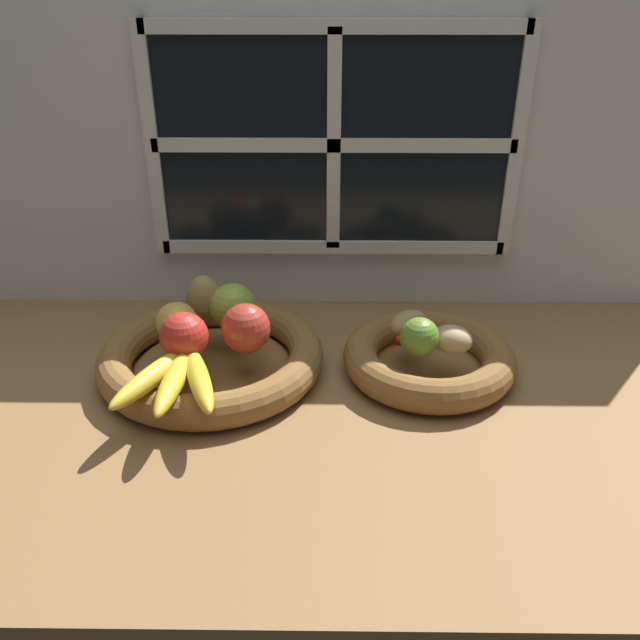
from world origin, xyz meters
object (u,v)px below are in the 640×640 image
(fruit_bowl_left, at_px, (212,357))
(banana_bunch_front, at_px, (176,377))
(potato_oblong, at_px, (409,324))
(potato_small, at_px, (453,340))
(pear_brown, at_px, (204,300))
(apple_golden_left, at_px, (177,323))
(apple_red_right, at_px, (246,327))
(apple_red_front, at_px, (184,336))
(chili_pepper, at_px, (433,344))
(fruit_bowl_right, at_px, (429,358))
(apple_green_back, at_px, (233,307))
(lime_near, at_px, (419,337))

(fruit_bowl_left, height_order, banana_bunch_front, banana_bunch_front)
(potato_oblong, xyz_separation_m, potato_small, (0.06, -0.05, 0.00))
(pear_brown, relative_size, potato_oblong, 1.19)
(pear_brown, height_order, banana_bunch_front, pear_brown)
(apple_golden_left, xyz_separation_m, potato_small, (0.43, -0.03, -0.01))
(fruit_bowl_left, height_order, apple_golden_left, apple_golden_left)
(pear_brown, distance_m, banana_bunch_front, 0.19)
(apple_red_right, relative_size, apple_red_front, 1.04)
(potato_oblong, bearing_deg, chili_pepper, -51.82)
(fruit_bowl_right, relative_size, apple_golden_left, 4.17)
(apple_golden_left, relative_size, apple_red_front, 0.90)
(fruit_bowl_left, height_order, fruit_bowl_right, same)
(apple_green_back, bearing_deg, apple_red_front, -121.82)
(pear_brown, bearing_deg, fruit_bowl_right, -10.07)
(fruit_bowl_left, height_order, lime_near, lime_near)
(fruit_bowl_right, relative_size, apple_red_right, 3.58)
(fruit_bowl_left, height_order, apple_red_front, apple_red_front)
(fruit_bowl_left, height_order, chili_pepper, chili_pepper)
(banana_bunch_front, bearing_deg, fruit_bowl_left, 77.83)
(apple_red_front, height_order, apple_green_back, apple_green_back)
(apple_golden_left, bearing_deg, fruit_bowl_right, -0.18)
(apple_red_front, relative_size, potato_small, 1.17)
(apple_green_back, height_order, pear_brown, pear_brown)
(apple_golden_left, distance_m, lime_near, 0.38)
(fruit_bowl_left, distance_m, potato_small, 0.38)
(apple_green_back, distance_m, potato_oblong, 0.29)
(fruit_bowl_right, distance_m, banana_bunch_front, 0.40)
(potato_small, distance_m, chili_pepper, 0.03)
(apple_golden_left, relative_size, lime_near, 1.10)
(potato_oblong, relative_size, potato_small, 1.12)
(apple_red_right, distance_m, apple_golden_left, 0.12)
(fruit_bowl_left, xyz_separation_m, lime_near, (0.33, -0.04, 0.06))
(apple_red_right, xyz_separation_m, banana_bunch_front, (-0.09, -0.10, -0.02))
(potato_oblong, distance_m, chili_pepper, 0.06)
(fruit_bowl_right, relative_size, apple_red_front, 3.74)
(lime_near, bearing_deg, potato_small, 6.67)
(apple_green_back, bearing_deg, apple_golden_left, -150.10)
(apple_golden_left, bearing_deg, apple_red_front, -66.97)
(banana_bunch_front, bearing_deg, pear_brown, 86.98)
(fruit_bowl_left, height_order, apple_red_right, apple_red_right)
(fruit_bowl_left, relative_size, potato_small, 5.70)
(pear_brown, relative_size, lime_near, 1.40)
(apple_red_front, distance_m, potato_oblong, 0.36)
(banana_bunch_front, distance_m, potato_oblong, 0.38)
(apple_red_front, distance_m, banana_bunch_front, 0.08)
(fruit_bowl_right, height_order, apple_red_front, apple_red_front)
(fruit_bowl_right, xyz_separation_m, apple_golden_left, (-0.40, 0.00, 0.06))
(apple_golden_left, height_order, banana_bunch_front, apple_golden_left)
(potato_oblong, distance_m, lime_near, 0.06)
(apple_green_back, height_order, banana_bunch_front, apple_green_back)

